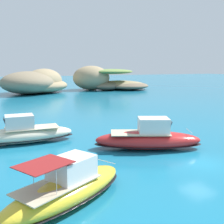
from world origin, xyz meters
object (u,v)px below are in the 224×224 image
object	(u,v)px
motorboat_red	(148,139)
motorboat_cream	(25,133)
islet_small	(36,83)
islet_large	(108,81)
motorboat_yellow	(67,188)

from	to	relation	value
motorboat_red	motorboat_cream	xyz separation A→B (m)	(-10.24, 7.28, -0.03)
islet_small	islet_large	bearing A→B (deg)	4.89
motorboat_red	motorboat_cream	distance (m)	12.57
motorboat_yellow	motorboat_red	bearing A→B (deg)	34.36
islet_large	motorboat_red	xyz separation A→B (m)	(-24.85, -62.02, -1.90)
islet_small	motorboat_red	xyz separation A→B (m)	(-0.78, -59.96, -1.83)
islet_small	motorboat_yellow	bearing A→B (deg)	-99.14
islet_large	islet_small	size ratio (longest dim) A/B	1.11
islet_large	islet_small	distance (m)	24.16
motorboat_cream	motorboat_red	bearing A→B (deg)	-35.41
islet_small	motorboat_cream	bearing A→B (deg)	-101.81
motorboat_cream	motorboat_yellow	xyz separation A→B (m)	(0.27, -14.10, -0.08)
islet_large	motorboat_yellow	distance (m)	77.18
motorboat_cream	motorboat_yellow	bearing A→B (deg)	-88.91
islet_small	motorboat_yellow	xyz separation A→B (m)	(-10.75, -66.78, -1.94)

